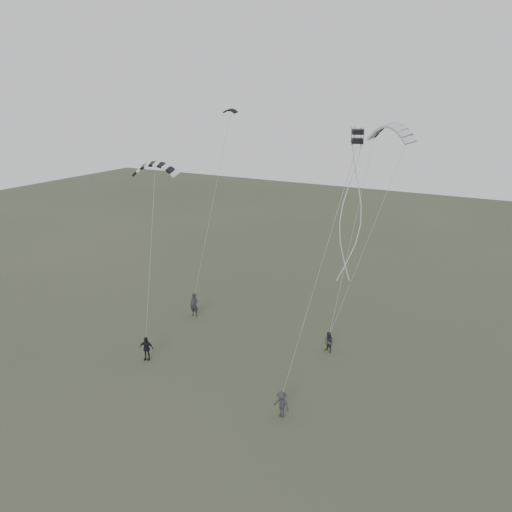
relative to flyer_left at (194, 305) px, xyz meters
The scene contains 9 objects.
ground 9.26m from the flyer_left, 52.25° to the right, with size 140.00×140.00×0.00m, color #38432D.
flyer_left is the anchor object (origin of this frame).
flyer_right 11.62m from the flyer_left, ahead, with size 0.72×0.56×1.48m, color #29292E.
flyer_center 7.37m from the flyer_left, 80.65° to the right, with size 0.98×0.41×1.67m, color black.
flyer_far 14.69m from the flyer_left, 35.84° to the right, with size 1.01×0.58×1.56m, color #28292D.
kite_dark_small 15.67m from the flyer_left, 79.91° to the left, with size 1.28×0.38×0.46m, color black, non-canonical shape.
kite_pale_large 20.28m from the flyer_left, 28.64° to the left, with size 4.22×0.95×1.71m, color #ADB0B1, non-canonical shape.
kite_striped 12.18m from the flyer_left, 92.89° to the right, with size 3.11×0.78×1.21m, color black, non-canonical shape.
kite_box 20.70m from the flyer_left, 20.02° to the right, with size 0.56×0.56×0.68m, color black, non-canonical shape.
Camera 1 is at (16.30, -22.76, 17.08)m, focal length 35.00 mm.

